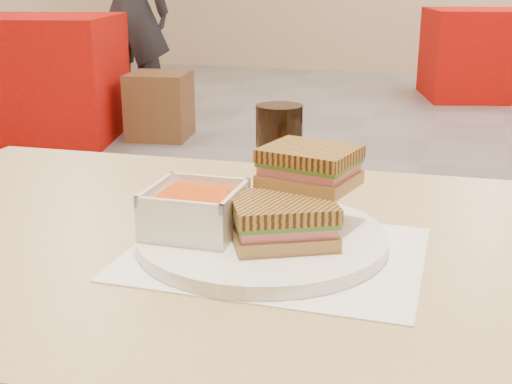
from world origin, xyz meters
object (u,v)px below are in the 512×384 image
(main_table, at_px, (271,324))
(bg_chair_2l, at_px, (471,67))
(plate, at_px, (262,238))
(bg_table_2, at_px, (477,54))
(bg_chair_0l, at_px, (4,100))
(bg_chair_0r, at_px, (160,106))
(panini_lower, at_px, (283,221))
(bg_table_0, at_px, (47,78))
(patron_a, at_px, (130,11))
(soup_bowl, at_px, (195,213))
(cola_glass, at_px, (279,154))

(main_table, distance_m, bg_chair_2l, 6.12)
(plate, height_order, bg_table_2, bg_table_2)
(bg_chair_0l, distance_m, bg_chair_2l, 4.22)
(bg_table_2, relative_size, bg_chair_0r, 2.39)
(bg_chair_2l, bearing_deg, main_table, -91.77)
(panini_lower, relative_size, bg_table_0, 0.13)
(panini_lower, bearing_deg, patron_a, 119.95)
(main_table, relative_size, panini_lower, 8.42)
(soup_bowl, xyz_separation_m, bg_chair_0r, (-1.69, 3.40, -0.57))
(bg_chair_2l, bearing_deg, plate, -91.84)
(patron_a, bearing_deg, bg_table_0, -110.10)
(plate, relative_size, panini_lower, 2.06)
(soup_bowl, relative_size, panini_lower, 0.75)
(cola_glass, bearing_deg, bg_chair_0l, 132.99)
(bg_chair_0r, bearing_deg, bg_table_0, -164.90)
(cola_glass, bearing_deg, panini_lower, -72.82)
(main_table, bearing_deg, bg_chair_0r, 117.81)
(plate, relative_size, patron_a, 0.19)
(bg_table_0, height_order, patron_a, patron_a)
(cola_glass, bearing_deg, main_table, -77.20)
(bg_table_0, bearing_deg, cola_glass, -50.71)
(bg_table_2, height_order, bg_chair_2l, bg_table_2)
(bg_chair_0l, xyz_separation_m, bg_chair_2l, (3.16, 2.80, 0.01))
(main_table, height_order, panini_lower, panini_lower)
(bg_table_2, distance_m, patron_a, 3.08)
(plate, relative_size, bg_table_0, 0.27)
(main_table, xyz_separation_m, bg_chair_2l, (0.19, 6.10, -0.42))
(cola_glass, xyz_separation_m, bg_chair_2l, (0.22, 5.95, -0.61))
(bg_chair_0l, xyz_separation_m, bg_chair_0r, (1.20, 0.06, 0.02))
(cola_glass, height_order, bg_chair_0r, cola_glass)
(soup_bowl, distance_m, panini_lower, 0.11)
(panini_lower, bearing_deg, plate, 147.88)
(cola_glass, height_order, bg_table_0, cola_glass)
(plate, xyz_separation_m, soup_bowl, (-0.08, -0.02, 0.03))
(panini_lower, relative_size, bg_table_2, 0.14)
(bg_chair_2l, bearing_deg, patron_a, -137.51)
(bg_table_2, bearing_deg, main_table, -92.38)
(patron_a, bearing_deg, bg_chair_0l, -141.89)
(bg_table_0, distance_m, bg_chair_0r, 0.77)
(main_table, bearing_deg, bg_table_2, 87.62)
(panini_lower, distance_m, bg_table_2, 5.72)
(panini_lower, xyz_separation_m, bg_table_2, (0.21, 5.70, -0.41))
(bg_chair_0l, bearing_deg, panini_lower, -48.10)
(panini_lower, distance_m, bg_table_0, 4.09)
(plate, bearing_deg, bg_chair_0r, 117.59)
(bg_table_2, distance_m, bg_chair_0r, 3.06)
(cola_glass, height_order, bg_chair_2l, cola_glass)
(bg_chair_2l, bearing_deg, bg_chair_0r, -125.54)
(panini_lower, height_order, cola_glass, cola_glass)
(bg_chair_0r, bearing_deg, bg_chair_0l, -177.36)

